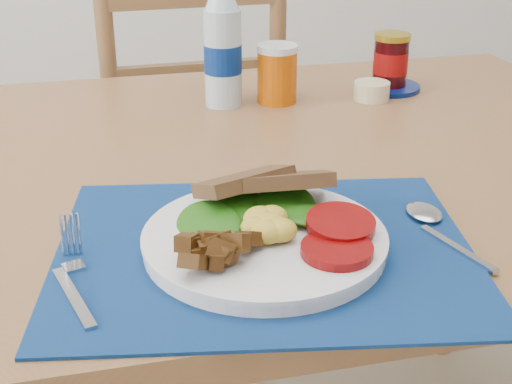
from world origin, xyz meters
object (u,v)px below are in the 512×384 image
(chair_far, at_px, (189,121))
(water_bottle, at_px, (223,50))
(breakfast_plate, at_px, (261,236))
(jam_on_saucer, at_px, (390,65))
(juice_glass, at_px, (277,75))

(chair_far, bearing_deg, water_bottle, 89.16)
(breakfast_plate, bearing_deg, jam_on_saucer, 44.46)
(water_bottle, xyz_separation_m, jam_on_saucer, (0.32, 0.02, -0.05))
(chair_far, height_order, water_bottle, chair_far)
(breakfast_plate, xyz_separation_m, water_bottle, (0.06, 0.52, 0.08))
(chair_far, distance_m, water_bottle, 0.49)
(juice_glass, height_order, jam_on_saucer, jam_on_saucer)
(breakfast_plate, xyz_separation_m, jam_on_saucer, (0.38, 0.54, 0.02))
(chair_far, xyz_separation_m, juice_glass, (0.10, -0.42, 0.22))
(water_bottle, xyz_separation_m, juice_glass, (0.10, -0.01, -0.05))
(chair_far, distance_m, juice_glass, 0.48)
(breakfast_plate, relative_size, juice_glass, 2.75)
(chair_far, bearing_deg, juice_glass, 101.94)
(water_bottle, distance_m, jam_on_saucer, 0.32)
(chair_far, relative_size, breakfast_plate, 4.32)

